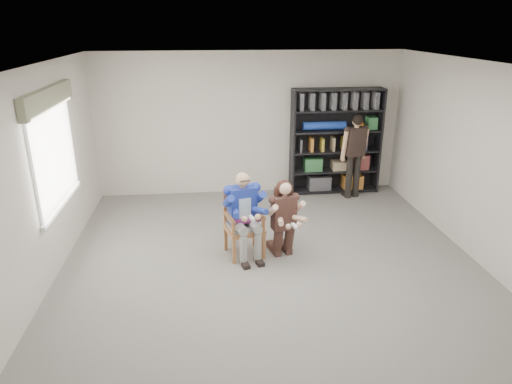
{
  "coord_description": "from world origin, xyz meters",
  "views": [
    {
      "loc": [
        -0.86,
        -5.37,
        3.3
      ],
      "look_at": [
        -0.2,
        0.6,
        1.05
      ],
      "focal_mm": 32.0,
      "sensor_mm": 36.0,
      "label": 1
    }
  ],
  "objects_px": {
    "seated_man": "(244,215)",
    "standing_man": "(354,157)",
    "armchair": "(244,224)",
    "bookshelf": "(336,142)",
    "kneeling_woman": "(284,220)"
  },
  "relations": [
    {
      "from": "bookshelf",
      "to": "standing_man",
      "type": "relative_size",
      "value": 1.27
    },
    {
      "from": "armchair",
      "to": "standing_man",
      "type": "height_order",
      "value": "standing_man"
    },
    {
      "from": "standing_man",
      "to": "bookshelf",
      "type": "bearing_deg",
      "value": 112.0
    },
    {
      "from": "bookshelf",
      "to": "standing_man",
      "type": "distance_m",
      "value": 0.52
    },
    {
      "from": "seated_man",
      "to": "standing_man",
      "type": "height_order",
      "value": "standing_man"
    },
    {
      "from": "armchair",
      "to": "kneeling_woman",
      "type": "bearing_deg",
      "value": -24.79
    },
    {
      "from": "armchair",
      "to": "standing_man",
      "type": "bearing_deg",
      "value": 29.53
    },
    {
      "from": "seated_man",
      "to": "bookshelf",
      "type": "height_order",
      "value": "bookshelf"
    },
    {
      "from": "seated_man",
      "to": "kneeling_woman",
      "type": "relative_size",
      "value": 1.09
    },
    {
      "from": "standing_man",
      "to": "armchair",
      "type": "bearing_deg",
      "value": -151.89
    },
    {
      "from": "armchair",
      "to": "kneeling_woman",
      "type": "relative_size",
      "value": 0.84
    },
    {
      "from": "seated_man",
      "to": "standing_man",
      "type": "relative_size",
      "value": 0.78
    },
    {
      "from": "armchair",
      "to": "bookshelf",
      "type": "height_order",
      "value": "bookshelf"
    },
    {
      "from": "seated_man",
      "to": "bookshelf",
      "type": "xyz_separation_m",
      "value": [
        2.06,
        2.53,
        0.4
      ]
    },
    {
      "from": "seated_man",
      "to": "kneeling_woman",
      "type": "height_order",
      "value": "seated_man"
    }
  ]
}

